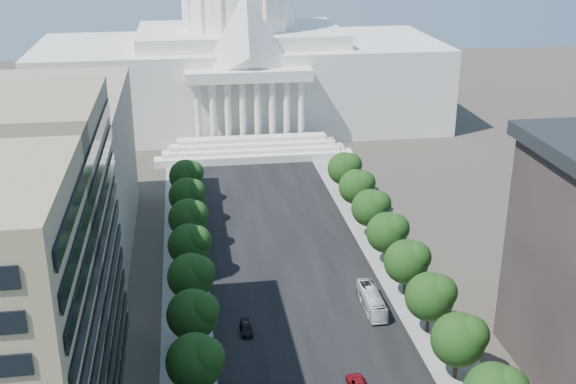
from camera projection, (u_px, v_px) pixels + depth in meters
name	position (u px, v px, depth m)	size (l,w,h in m)	color
road_asphalt	(285.00, 255.00, 137.57)	(30.00, 260.00, 0.01)	black
sidewalk_left	(185.00, 261.00, 134.98)	(8.00, 260.00, 0.02)	gray
sidewalk_right	(382.00, 249.00, 140.16)	(8.00, 260.00, 0.02)	gray
capitol	(240.00, 58.00, 217.92)	(120.00, 56.00, 73.00)	white
office_block_left_far	(24.00, 176.00, 134.85)	(38.00, 52.00, 30.00)	gray
tree_l_d	(197.00, 360.00, 93.90)	(7.79, 7.60, 9.97)	#33261C
tree_l_e	(195.00, 313.00, 104.97)	(7.79, 7.60, 9.97)	#33261C
tree_l_f	(193.00, 275.00, 116.05)	(7.79, 7.60, 9.97)	#33261C
tree_l_g	(191.00, 244.00, 127.12)	(7.79, 7.60, 9.97)	#33261C
tree_l_h	(190.00, 217.00, 138.19)	(7.79, 7.60, 9.97)	#33261C
tree_l_i	(189.00, 195.00, 149.27)	(7.79, 7.60, 9.97)	#33261C
tree_l_j	(188.00, 175.00, 160.34)	(7.79, 7.60, 9.97)	#33261C
tree_r_d	(461.00, 338.00, 98.81)	(7.79, 7.60, 9.97)	#33261C
tree_r_e	(432.00, 296.00, 109.88)	(7.79, 7.60, 9.97)	#33261C
tree_r_f	(409.00, 261.00, 120.95)	(7.79, 7.60, 9.97)	#33261C
tree_r_g	(389.00, 231.00, 132.03)	(7.79, 7.60, 9.97)	#33261C
tree_r_h	(372.00, 207.00, 143.10)	(7.79, 7.60, 9.97)	#33261C
tree_r_i	(358.00, 186.00, 154.18)	(7.79, 7.60, 9.97)	#33261C
tree_r_j	(346.00, 168.00, 165.25)	(7.79, 7.60, 9.97)	#33261C
streetlight_c	(441.00, 298.00, 110.50)	(2.61, 0.44, 9.00)	gray
streetlight_d	(395.00, 231.00, 133.57)	(2.61, 0.44, 9.00)	gray
streetlight_e	(363.00, 185.00, 156.64)	(2.61, 0.44, 9.00)	gray
streetlight_f	(338.00, 150.00, 179.71)	(2.61, 0.44, 9.00)	gray
car_red	(358.00, 383.00, 98.82)	(2.32, 5.03, 1.40)	maroon
car_dark_b	(246.00, 329.00, 111.87)	(1.78, 4.39, 1.27)	black
city_bus	(372.00, 300.00, 118.25)	(2.63, 11.22, 3.13)	silver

